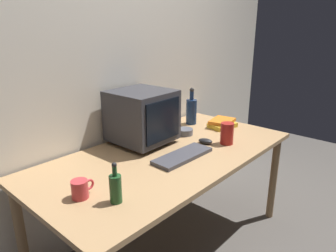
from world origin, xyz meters
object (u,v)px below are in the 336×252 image
Objects in this scene: mug at (80,189)px; keyboard at (183,156)px; cd_spindle at (185,132)px; metal_canister at (227,133)px; crt_monitor at (142,116)px; bottle_tall at (191,110)px; computer_mouse at (205,141)px; bottle_short at (116,187)px; book_stack at (222,123)px.

keyboard is at bearing -5.47° from mug.
cd_spindle is 0.34m from metal_canister.
cd_spindle is (1.03, 0.19, -0.02)m from mug.
bottle_tall is at bearing 2.19° from crt_monitor.
keyboard is 0.69m from mug.
mug is (-0.98, 0.03, 0.03)m from computer_mouse.
metal_canister is (0.10, -0.11, 0.06)m from computer_mouse.
bottle_short is 1.00m from cd_spindle.
mug is at bearing -169.40° from cd_spindle.
mug is (-0.70, -0.30, -0.15)m from crt_monitor.
mug is (-0.09, 0.16, -0.03)m from bottle_short.
book_stack is (1.28, 0.24, -0.04)m from bottle_short.
bottle_short is 1.34× the size of metal_canister.
mug is at bearing -165.71° from bottle_tall.
bottle_short is (-0.89, -0.12, 0.06)m from computer_mouse.
mug is (-1.37, -0.08, 0.01)m from book_stack.
bottle_short is at bearing -143.00° from crt_monitor.
crt_monitor reaches higher than book_stack.
bottle_tall is at bearing 66.63° from metal_canister.
crt_monitor is 1.31× the size of bottle_tall.
crt_monitor reaches higher than cd_spindle.
book_stack is (0.67, -0.22, -0.16)m from crt_monitor.
bottle_tall is at bearing 28.19° from cd_spindle.
metal_canister is at bearing 0.83° from bottle_short.
bottle_tall reaches higher than keyboard.
crt_monitor reaches higher than bottle_short.
crt_monitor is 2.65× the size of metal_canister.
bottle_short is at bearing -169.56° from book_stack.
bottle_short is 1.67× the size of mug.
book_stack is (0.09, -0.24, -0.08)m from bottle_tall.
computer_mouse is (0.29, 0.03, 0.01)m from keyboard.
mug is 1.00× the size of cd_spindle.
book_stack reaches higher than cd_spindle.
book_stack is 1.64× the size of metal_canister.
cd_spindle is (0.05, 0.22, 0.00)m from computer_mouse.
bottle_short is at bearing -159.69° from cd_spindle.
crt_monitor is 1.62× the size of book_stack.
crt_monitor is 0.47m from computer_mouse.
bottle_short is 1.30m from book_stack.
keyboard is 1.38× the size of bottle_tall.
cd_spindle is (-0.34, 0.11, -0.01)m from book_stack.
book_stack is at bearing -18.31° from cd_spindle.
bottle_short is at bearing -157.97° from bottle_tall.
crt_monitor reaches higher than keyboard.
keyboard is 0.71m from bottle_tall.
computer_mouse is at bearing -102.91° from cd_spindle.
crt_monitor is at bearing 37.00° from bottle_short.
crt_monitor is at bearing 23.51° from mug.
crt_monitor is at bearing -177.81° from bottle_tall.
crt_monitor is 0.77m from bottle_short.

